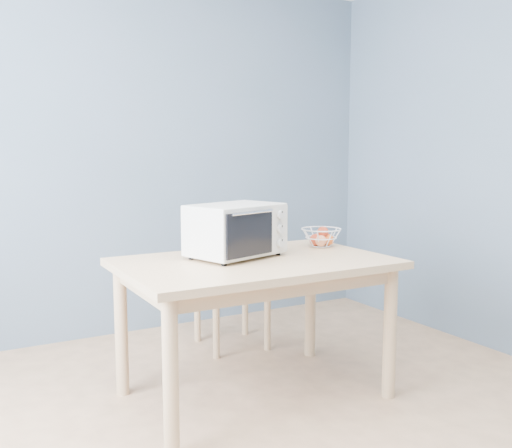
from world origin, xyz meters
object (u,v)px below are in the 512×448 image
toaster_oven (233,230)px  dining_chair (229,280)px  dining_table (255,278)px  fruit_basket (321,237)px

toaster_oven → dining_chair: bearing=47.2°
dining_chair → toaster_oven: bearing=-110.6°
dining_table → toaster_oven: size_ratio=2.47×
toaster_oven → dining_chair: size_ratio=0.62×
dining_table → dining_chair: dining_chair is taller
dining_table → fruit_basket: bearing=17.0°
dining_table → toaster_oven: toaster_oven is taller
dining_table → fruit_basket: size_ratio=5.68×
fruit_basket → dining_chair: 0.80m
dining_table → dining_chair: (0.26, 0.83, -0.20)m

